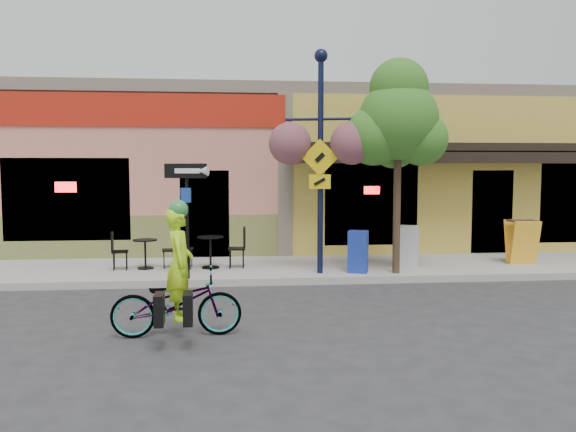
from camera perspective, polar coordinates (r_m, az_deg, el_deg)
The scene contains 14 objects.
ground at distance 11.03m, azimuth 6.57°, elevation -7.43°, with size 90.00×90.00×0.00m, color #2D2D30.
sidewalk at distance 12.94m, azimuth 4.72°, elevation -5.26°, with size 24.00×3.00×0.15m, color #9E9B93.
curb at distance 11.55m, azimuth 6.00°, elevation -6.50°, with size 24.00×0.12×0.15m, color #A8A59E.
building at distance 18.19m, azimuth 1.69°, elevation 4.52°, with size 18.20×8.20×4.50m, color tan, non-canonical shape.
bicycle at distance 8.04m, azimuth -11.25°, elevation -8.65°, with size 0.63×1.80×0.94m, color maroon.
cyclist_rider at distance 7.97m, azimuth -10.93°, elevation -6.55°, with size 0.56×0.37×1.54m, color #C2FE1A.
lamp_post at distance 11.68m, azimuth 3.32°, elevation 5.45°, with size 1.48×0.59×4.63m, color #101533, non-canonical shape.
one_way_sign at distance 11.28m, azimuth -10.19°, elevation -0.55°, with size 0.88×0.19×2.29m, color black, non-canonical shape.
cafe_set_left at distance 12.68m, azimuth -14.30°, elevation -3.33°, with size 1.41×0.70×0.85m, color black, non-canonical shape.
cafe_set_right at distance 12.47m, azimuth -7.89°, elevation -3.18°, with size 1.53×0.77×0.92m, color black, non-canonical shape.
newspaper_box_blue at distance 11.96m, azimuth 7.13°, elevation -3.61°, with size 0.40×0.35×0.88m, color #1A30A0, non-canonical shape.
newspaper_box_grey at distance 12.79m, azimuth 12.11°, elevation -3.04°, with size 0.43×0.39×0.92m, color silver, non-canonical shape.
street_tree at distance 11.88m, azimuth 11.07°, elevation 5.04°, with size 1.76×1.76×4.50m, color #3D7A26, non-canonical shape.
sandwich_board at distance 13.85m, azimuth 22.99°, elevation -2.52°, with size 0.61×0.45×1.02m, color yellow, non-canonical shape.
Camera 1 is at (-2.27, -10.55, 2.32)m, focal length 35.00 mm.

